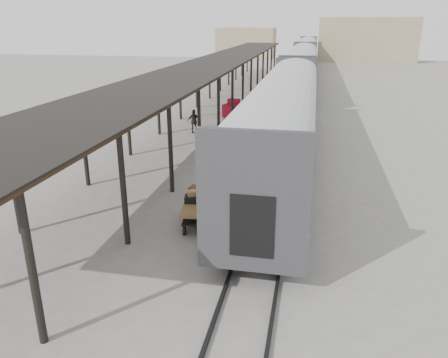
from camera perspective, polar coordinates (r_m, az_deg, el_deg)
ground at (r=16.79m, az=-5.49°, el=-5.63°), size 160.00×160.00×0.00m
train at (r=48.50m, az=10.05°, el=14.24°), size 3.45×76.01×4.01m
canopy at (r=39.42m, az=-0.29°, el=15.21°), size 4.90×64.30×4.15m
rails at (r=49.01m, az=9.88°, el=11.20°), size 1.54×150.00×0.12m
building_far at (r=93.01m, az=18.02°, el=16.97°), size 18.00×10.00×8.00m
building_left at (r=97.65m, az=2.94°, el=17.37°), size 12.00×8.00×6.00m
baggage_cart at (r=16.36m, az=-3.00°, el=-3.77°), size 1.56×2.54×0.86m
suitcase_stack at (r=16.51m, az=-3.30°, el=-2.07°), size 1.22×1.23×0.44m
luggage_tug at (r=35.38m, az=1.01°, el=9.15°), size 1.34×1.75×1.37m
porter at (r=15.33m, az=-2.76°, el=-1.33°), size 0.43×0.61×1.61m
pedestrian at (r=29.98m, az=-3.91°, el=7.51°), size 1.00×0.53×1.62m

